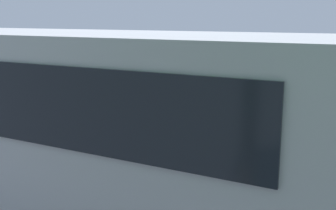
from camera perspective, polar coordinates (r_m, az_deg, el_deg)
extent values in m
plane|color=#424247|center=(11.28, 1.88, -6.07)|extent=(80.00, 80.00, 0.00)
cube|color=#B7BABF|center=(7.25, -16.57, -1.55)|extent=(10.02, 2.59, 2.80)
cube|color=black|center=(8.07, -10.44, 4.12)|extent=(8.40, 0.11, 1.01)
cube|color=#198C3F|center=(8.29, -10.17, -3.57)|extent=(8.80, 0.11, 0.28)
cube|color=black|center=(7.77, -15.85, -13.29)|extent=(9.22, 2.38, 0.45)
cylinder|color=#473823|center=(8.69, 7.69, -8.61)|extent=(0.13, 0.13, 0.73)
cube|color=black|center=(8.87, 7.69, -10.92)|extent=(0.12, 0.27, 0.10)
cylinder|color=#473823|center=(8.65, 8.71, -8.74)|extent=(0.13, 0.13, 0.73)
cube|color=black|center=(8.83, 8.70, -11.06)|extent=(0.12, 0.27, 0.10)
cube|color=silver|center=(8.46, 8.33, -4.42)|extent=(0.40, 0.30, 0.61)
cylinder|color=silver|center=(8.52, 6.78, -4.15)|extent=(0.10, 0.10, 0.58)
sphere|color=tan|center=(8.61, 6.74, -6.00)|extent=(0.10, 0.10, 0.09)
cylinder|color=silver|center=(8.40, 9.91, -4.49)|extent=(0.10, 0.10, 0.58)
sphere|color=tan|center=(8.48, 9.84, -6.37)|extent=(0.10, 0.10, 0.09)
sphere|color=tan|center=(8.35, 8.42, -1.56)|extent=(0.23, 0.23, 0.22)
cylinder|color=#473823|center=(9.00, 3.30, -7.71)|extent=(0.14, 0.14, 0.75)
cube|color=black|center=(9.18, 3.42, -10.05)|extent=(0.15, 0.27, 0.10)
cylinder|color=#473823|center=(8.91, 4.14, -7.92)|extent=(0.14, 0.14, 0.75)
cube|color=black|center=(9.09, 4.25, -10.28)|extent=(0.15, 0.27, 0.10)
cube|color=#3F594C|center=(8.75, 3.78, -3.57)|extent=(0.43, 0.35, 0.63)
cylinder|color=#3F594C|center=(8.88, 2.53, -3.21)|extent=(0.11, 0.11, 0.59)
sphere|color=tan|center=(8.96, 2.51, -5.05)|extent=(0.11, 0.11, 0.09)
cylinder|color=#3F594C|center=(8.61, 5.07, -3.73)|extent=(0.11, 0.11, 0.59)
sphere|color=tan|center=(8.70, 5.04, -5.62)|extent=(0.11, 0.11, 0.09)
sphere|color=tan|center=(8.64, 3.82, -0.72)|extent=(0.27, 0.27, 0.23)
cylinder|color=black|center=(9.29, -3.53, -7.03)|extent=(0.13, 0.13, 0.77)
cube|color=black|center=(9.46, -3.38, -9.35)|extent=(0.12, 0.27, 0.10)
cylinder|color=black|center=(9.22, -2.64, -7.16)|extent=(0.13, 0.13, 0.77)
cube|color=black|center=(9.39, -2.51, -9.50)|extent=(0.12, 0.27, 0.10)
cube|color=silver|center=(9.05, -3.14, -2.89)|extent=(0.40, 0.30, 0.64)
cylinder|color=silver|center=(9.15, -4.47, -2.63)|extent=(0.10, 0.10, 0.61)
sphere|color=tan|center=(9.23, -4.44, -4.45)|extent=(0.10, 0.10, 0.09)
cylinder|color=silver|center=(8.94, -1.77, -2.95)|extent=(0.10, 0.10, 0.61)
sphere|color=tan|center=(9.02, -1.76, -4.81)|extent=(0.10, 0.10, 0.09)
sphere|color=tan|center=(8.94, -3.17, -0.07)|extent=(0.24, 0.24, 0.23)
cylinder|color=black|center=(9.79, -7.24, -6.07)|extent=(0.12, 0.12, 0.77)
cube|color=black|center=(9.95, -7.04, -8.33)|extent=(0.10, 0.26, 0.10)
cylinder|color=black|center=(9.70, -6.46, -6.21)|extent=(0.12, 0.12, 0.77)
cube|color=black|center=(9.87, -6.27, -8.49)|extent=(0.10, 0.26, 0.10)
cube|color=silver|center=(9.55, -6.95, -2.09)|extent=(0.38, 0.28, 0.64)
cylinder|color=silver|center=(9.68, -8.13, -1.83)|extent=(0.09, 0.09, 0.61)
sphere|color=tan|center=(9.76, -8.08, -3.58)|extent=(0.09, 0.09, 0.09)
cylinder|color=silver|center=(9.41, -5.75, -2.16)|extent=(0.09, 0.09, 0.61)
sphere|color=tan|center=(9.49, -5.71, -3.96)|extent=(0.09, 0.09, 0.09)
sphere|color=tan|center=(9.45, -7.02, 0.61)|extent=(0.24, 0.24, 0.23)
cylinder|color=black|center=(10.47, -10.67, -4.93)|extent=(0.14, 0.14, 0.79)
cube|color=black|center=(10.63, -10.42, -7.12)|extent=(0.14, 0.27, 0.10)
cylinder|color=black|center=(10.36, -10.07, -5.09)|extent=(0.14, 0.14, 0.79)
cube|color=black|center=(10.51, -9.82, -7.30)|extent=(0.14, 0.27, 0.10)
cube|color=#D8F233|center=(10.23, -10.52, -1.13)|extent=(0.42, 0.34, 0.66)
cube|color=silver|center=(10.23, -10.52, -1.13)|extent=(0.43, 0.35, 0.06)
cylinder|color=#D8F233|center=(10.40, -11.42, -0.85)|extent=(0.10, 0.10, 0.63)
sphere|color=tan|center=(10.47, -11.35, -2.52)|extent=(0.10, 0.10, 0.09)
cylinder|color=#D8F233|center=(10.05, -9.60, -1.22)|extent=(0.10, 0.10, 0.63)
sphere|color=tan|center=(10.13, -9.54, -2.95)|extent=(0.10, 0.10, 0.09)
sphere|color=tan|center=(10.14, -10.62, 1.45)|extent=(0.27, 0.27, 0.24)
torus|color=black|center=(8.25, 1.98, -10.74)|extent=(0.61, 0.25, 0.60)
cylinder|color=silver|center=(8.25, 1.98, -10.74)|extent=(0.14, 0.12, 0.12)
torus|color=black|center=(8.04, 12.24, -11.63)|extent=(0.61, 0.25, 0.60)
cylinder|color=silver|center=(8.04, 12.24, -11.63)|extent=(0.14, 0.14, 0.12)
cylinder|color=silver|center=(8.11, 2.34, -8.49)|extent=(0.32, 0.12, 0.67)
cube|color=#0C19B2|center=(8.00, 6.58, -9.00)|extent=(0.88, 0.44, 0.36)
cube|color=black|center=(7.93, 10.04, -8.93)|extent=(0.55, 0.32, 0.20)
cylinder|color=silver|center=(7.90, 9.00, -10.99)|extent=(0.46, 0.17, 0.08)
cylinder|color=black|center=(8.00, 2.71, -6.51)|extent=(0.15, 0.58, 0.04)
torus|color=black|center=(14.82, 1.56, -0.50)|extent=(0.61, 0.23, 0.60)
cylinder|color=silver|center=(14.82, 1.56, -0.50)|extent=(0.14, 0.12, 0.12)
torus|color=black|center=(15.38, -1.99, 3.13)|extent=(0.85, 0.27, 0.84)
cylinder|color=silver|center=(15.38, -1.99, 3.13)|extent=(0.14, 0.14, 0.12)
cylinder|color=silver|center=(14.66, 2.07, 0.62)|extent=(0.62, 0.16, 0.43)
cube|color=white|center=(14.90, 0.51, 2.10)|extent=(0.93, 0.43, 0.78)
cube|color=black|center=(15.07, -0.58, 3.43)|extent=(0.57, 0.31, 0.46)
cylinder|color=silver|center=(15.25, -0.42, 2.47)|extent=(0.42, 0.15, 0.33)
cylinder|color=black|center=(14.54, 2.51, 1.62)|extent=(0.13, 0.58, 0.04)
cube|color=black|center=(14.79, 0.85, 3.12)|extent=(0.58, 0.43, 0.56)
sphere|color=#0C59B2|center=(14.55, 2.22, 2.62)|extent=(0.30, 0.30, 0.26)
cylinder|color=black|center=(14.53, 1.16, 2.30)|extent=(0.46, 0.17, 0.09)
cylinder|color=black|center=(14.87, -0.58, 2.54)|extent=(0.32, 0.15, 0.38)
cylinder|color=black|center=(14.82, 2.00, 2.48)|extent=(0.46, 0.17, 0.09)
cylinder|color=black|center=(15.15, 0.27, 2.72)|extent=(0.32, 0.15, 0.38)
cube|color=orange|center=(14.58, 7.51, -1.96)|extent=(0.34, 0.34, 0.03)
cone|color=orange|center=(14.51, 7.55, -0.75)|extent=(0.26, 0.26, 0.60)
cylinder|color=white|center=(14.51, 7.55, -0.87)|extent=(0.19, 0.19, 0.07)
cube|color=white|center=(12.14, 14.77, -5.15)|extent=(0.19, 4.26, 0.01)
cube|color=white|center=(13.01, 2.78, -3.62)|extent=(0.19, 4.34, 0.01)
cube|color=white|center=(14.37, -7.29, -2.21)|extent=(0.19, 4.42, 0.01)
cube|color=white|center=(16.10, -15.40, -1.02)|extent=(0.19, 4.24, 0.01)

